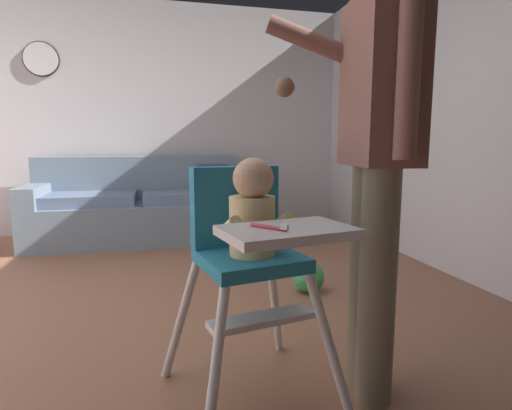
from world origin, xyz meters
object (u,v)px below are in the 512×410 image
(wall_clock, at_px, (41,59))
(toy_ball, at_px, (309,277))
(high_chair, at_px, (250,236))
(adult_standing, at_px, (376,151))
(couch, at_px, (141,208))

(wall_clock, bearing_deg, toy_ball, -48.38)
(high_chair, bearing_deg, adult_standing, 69.36)
(adult_standing, xyz_separation_m, toy_ball, (0.18, 1.12, -0.86))
(adult_standing, relative_size, toy_ball, 8.07)
(couch, bearing_deg, wall_clock, -116.19)
(high_chair, xyz_separation_m, wall_clock, (-1.47, 3.41, 1.22))
(couch, distance_m, toy_ball, 2.23)
(wall_clock, bearing_deg, high_chair, -66.69)
(toy_ball, bearing_deg, wall_clock, 131.62)
(high_chair, xyz_separation_m, toy_ball, (0.64, 1.04, -0.55))
(toy_ball, bearing_deg, high_chair, -121.61)
(adult_standing, bearing_deg, high_chair, 0.04)
(toy_ball, relative_size, wall_clock, 0.59)
(couch, height_order, wall_clock, wall_clock)
(high_chair, bearing_deg, toy_ball, 137.52)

